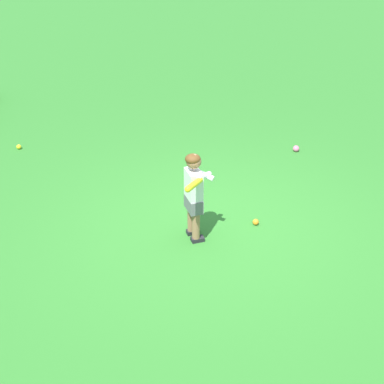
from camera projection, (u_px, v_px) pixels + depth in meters
The scene contains 5 objects.
ground_plane at pixel (215, 225), 6.40m from camera, with size 40.00×40.00×0.00m, color #2D7528.
child_batter at pixel (193, 190), 5.84m from camera, with size 0.36×0.61×1.08m.
play_ball_center_lawn at pixel (294, 148), 8.33m from camera, with size 0.10×0.10×0.10m, color pink.
play_ball_far_left at pixel (17, 147), 8.41m from camera, with size 0.08×0.08×0.08m, color yellow.
play_ball_near_batter at pixel (254, 222), 6.39m from camera, with size 0.08×0.08×0.08m, color orange.
Camera 1 is at (-0.30, -5.43, 3.42)m, focal length 48.67 mm.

